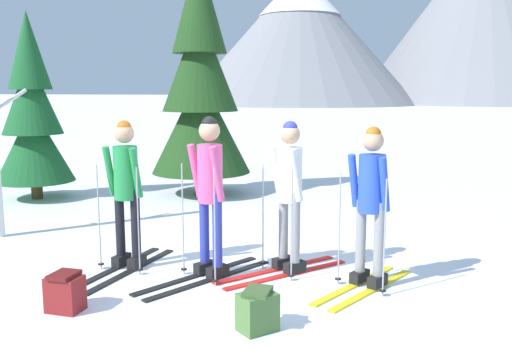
{
  "coord_description": "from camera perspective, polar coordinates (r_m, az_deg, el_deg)",
  "views": [
    {
      "loc": [
        1.71,
        -5.83,
        2.1
      ],
      "look_at": [
        0.0,
        0.4,
        1.05
      ],
      "focal_mm": 38.84,
      "sensor_mm": 36.0,
      "label": 1
    }
  ],
  "objects": [
    {
      "name": "backpack_on_snow_beside",
      "position": [
        4.98,
        0.16,
        -13.37
      ],
      "size": [
        0.39,
        0.4,
        0.38
      ],
      "color": "#4C7238",
      "rests_on": "ground"
    },
    {
      "name": "pine_tree_near",
      "position": [
        11.4,
        -22.06,
        6.15
      ],
      "size": [
        1.47,
        1.47,
        3.55
      ],
      "color": "#51381E",
      "rests_on": "ground"
    },
    {
      "name": "skier_in_green",
      "position": [
        6.62,
        -13.26,
        -0.92
      ],
      "size": [
        0.61,
        1.75,
        1.75
      ],
      "color": "black",
      "rests_on": "ground"
    },
    {
      "name": "mountain_ridge_distant",
      "position": [
        86.62,
        16.27,
        15.17
      ],
      "size": [
        60.11,
        46.82,
        25.45
      ],
      "color": "gray",
      "rests_on": "ground"
    },
    {
      "name": "pine_tree_mid",
      "position": [
        11.05,
        -5.78,
        9.49
      ],
      "size": [
        1.96,
        1.96,
        4.72
      ],
      "color": "#51381E",
      "rests_on": "ground"
    },
    {
      "name": "skier_in_pink",
      "position": [
        6.15,
        -4.82,
        -1.08
      ],
      "size": [
        1.13,
        1.72,
        1.81
      ],
      "color": "black",
      "rests_on": "ground"
    },
    {
      "name": "backpack_on_snow_front",
      "position": [
        5.68,
        -19.08,
        -10.97
      ],
      "size": [
        0.33,
        0.28,
        0.38
      ],
      "color": "maroon",
      "rests_on": "ground"
    },
    {
      "name": "ground_plane",
      "position": [
        6.43,
        -1.01,
        -9.83
      ],
      "size": [
        400.0,
        400.0,
        0.0
      ],
      "primitive_type": "plane",
      "color": "white"
    },
    {
      "name": "skier_in_white",
      "position": [
        6.31,
        3.4,
        -1.16
      ],
      "size": [
        1.33,
        1.51,
        1.75
      ],
      "color": "red",
      "rests_on": "ground"
    },
    {
      "name": "skier_in_blue",
      "position": [
        5.96,
        11.72,
        -2.14
      ],
      "size": [
        0.97,
        1.56,
        1.72
      ],
      "color": "yellow",
      "rests_on": "ground"
    }
  ]
}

